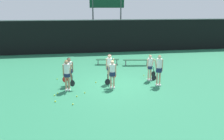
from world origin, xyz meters
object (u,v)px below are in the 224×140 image
(player_0, at_px, (67,73))
(tennis_ball_6, at_px, (96,82))
(tennis_ball_4, at_px, (85,93))
(tennis_ball_5, at_px, (54,95))
(tennis_ball_3, at_px, (144,75))
(tennis_ball_8, at_px, (55,101))
(scoreboard, at_px, (107,4))
(tennis_ball_1, at_px, (58,93))
(bench_far, at_px, (107,60))
(player_2, at_px, (159,68))
(player_3, at_px, (69,69))
(tennis_ball_2, at_px, (73,104))
(tennis_ball_0, at_px, (57,79))
(tennis_ball_7, at_px, (77,96))
(player_5, at_px, (150,66))
(player_1, at_px, (112,72))
(bench_courtside, at_px, (137,60))
(player_4, at_px, (110,66))

(player_0, height_order, tennis_ball_6, player_0)
(tennis_ball_4, relative_size, tennis_ball_5, 1.04)
(tennis_ball_3, bearing_deg, tennis_ball_8, -147.96)
(scoreboard, xyz_separation_m, player_0, (-3.78, -11.54, -3.80))
(tennis_ball_1, bearing_deg, bench_far, 59.27)
(player_2, bearing_deg, tennis_ball_6, 168.57)
(player_3, bearing_deg, tennis_ball_2, -89.41)
(tennis_ball_0, distance_m, tennis_ball_7, 3.31)
(tennis_ball_4, bearing_deg, tennis_ball_5, -176.27)
(player_2, xyz_separation_m, tennis_ball_8, (-5.74, -1.47, -1.03))
(player_5, xyz_separation_m, tennis_ball_7, (-4.53, -2.02, -0.91))
(player_5, xyz_separation_m, tennis_ball_1, (-5.53, -1.45, -0.91))
(player_5, height_order, tennis_ball_7, player_5)
(player_0, bearing_deg, player_5, 16.36)
(player_0, bearing_deg, tennis_ball_0, 115.84)
(player_1, height_order, tennis_ball_4, player_1)
(tennis_ball_0, bearing_deg, tennis_ball_1, -84.74)
(bench_far, relative_size, tennis_ball_6, 26.96)
(tennis_ball_1, relative_size, tennis_ball_5, 1.05)
(player_5, distance_m, tennis_ball_2, 5.65)
(bench_far, distance_m, tennis_ball_0, 5.00)
(tennis_ball_4, bearing_deg, tennis_ball_3, 32.11)
(scoreboard, relative_size, bench_courtside, 2.93)
(tennis_ball_6, bearing_deg, player_3, -175.63)
(bench_far, xyz_separation_m, player_5, (2.06, -4.40, 0.57))
(player_2, height_order, tennis_ball_3, player_2)
(bench_courtside, distance_m, player_2, 4.82)
(player_5, height_order, tennis_ball_0, player_5)
(bench_courtside, height_order, tennis_ball_0, bench_courtside)
(tennis_ball_0, distance_m, tennis_ball_1, 2.51)
(player_2, height_order, tennis_ball_4, player_2)
(player_0, bearing_deg, tennis_ball_2, -76.34)
(tennis_ball_4, bearing_deg, tennis_ball_2, -114.14)
(tennis_ball_1, bearing_deg, player_2, 4.15)
(player_0, xyz_separation_m, player_2, (5.19, -0.06, 0.06))
(tennis_ball_6, bearing_deg, tennis_ball_7, -119.52)
(tennis_ball_5, distance_m, tennis_ball_8, 0.81)
(tennis_ball_4, bearing_deg, player_0, 144.90)
(scoreboard, distance_m, player_0, 12.72)
(player_5, relative_size, tennis_ball_1, 23.81)
(player_1, bearing_deg, player_3, 168.40)
(player_5, height_order, tennis_ball_8, player_5)
(tennis_ball_3, bearing_deg, player_5, -85.77)
(bench_far, bearing_deg, tennis_ball_4, -101.28)
(player_2, bearing_deg, player_4, 165.37)
(player_2, distance_m, tennis_ball_7, 4.92)
(bench_courtside, relative_size, tennis_ball_3, 32.32)
(tennis_ball_5, bearing_deg, player_4, 27.44)
(bench_far, distance_m, tennis_ball_3, 4.00)
(player_4, distance_m, tennis_ball_1, 3.44)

